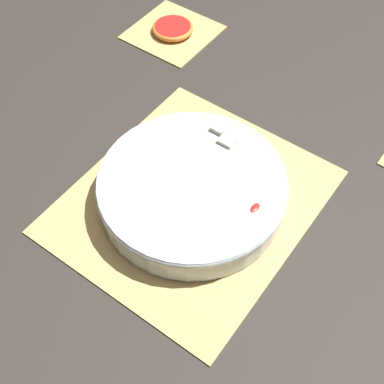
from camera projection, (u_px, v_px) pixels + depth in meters
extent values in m
plane|color=#2D2823|center=(192.00, 202.00, 0.88)|extent=(6.00, 6.00, 0.00)
cube|color=tan|center=(192.00, 201.00, 0.88)|extent=(0.41, 0.36, 0.01)
cube|color=#4C381E|center=(138.00, 260.00, 0.81)|extent=(0.01, 0.35, 0.00)
cube|color=#4C381E|center=(166.00, 229.00, 0.84)|extent=(0.01, 0.35, 0.00)
cube|color=#4C381E|center=(192.00, 200.00, 0.87)|extent=(0.01, 0.35, 0.00)
cube|color=#4C381E|center=(216.00, 174.00, 0.91)|extent=(0.01, 0.35, 0.00)
cube|color=#4C381E|center=(238.00, 149.00, 0.94)|extent=(0.01, 0.35, 0.00)
cube|color=tan|center=(173.00, 32.00, 1.14)|extent=(0.17, 0.17, 0.01)
cube|color=#4C381E|center=(161.00, 41.00, 1.12)|extent=(0.00, 0.16, 0.00)
cube|color=#4C381E|center=(173.00, 31.00, 1.14)|extent=(0.00, 0.16, 0.00)
cube|color=#4C381E|center=(184.00, 21.00, 1.16)|extent=(0.00, 0.16, 0.00)
cylinder|color=silver|center=(192.00, 190.00, 0.85)|extent=(0.30, 0.30, 0.05)
torus|color=silver|center=(192.00, 183.00, 0.84)|extent=(0.30, 0.30, 0.01)
cylinder|color=beige|center=(136.00, 149.00, 0.88)|extent=(0.03, 0.03, 0.01)
cylinder|color=beige|center=(199.00, 259.00, 0.79)|extent=(0.03, 0.03, 0.01)
cylinder|color=beige|center=(249.00, 208.00, 0.85)|extent=(0.03, 0.03, 0.01)
cylinder|color=beige|center=(249.00, 158.00, 0.89)|extent=(0.03, 0.03, 0.01)
cylinder|color=beige|center=(186.00, 224.00, 0.82)|extent=(0.03, 0.03, 0.01)
cylinder|color=beige|center=(154.00, 243.00, 0.78)|extent=(0.03, 0.03, 0.01)
cylinder|color=beige|center=(132.00, 177.00, 0.85)|extent=(0.03, 0.03, 0.01)
cylinder|color=beige|center=(171.00, 168.00, 0.85)|extent=(0.03, 0.03, 0.01)
cylinder|color=beige|center=(263.00, 170.00, 0.85)|extent=(0.03, 0.03, 0.01)
cylinder|color=beige|center=(251.00, 196.00, 0.83)|extent=(0.03, 0.03, 0.01)
cylinder|color=beige|center=(132.00, 228.00, 0.80)|extent=(0.03, 0.03, 0.01)
cube|color=beige|center=(232.00, 151.00, 0.92)|extent=(0.03, 0.03, 0.03)
cube|color=beige|center=(219.00, 131.00, 0.90)|extent=(0.02, 0.02, 0.02)
cube|color=beige|center=(199.00, 204.00, 0.83)|extent=(0.03, 0.03, 0.03)
cube|color=beige|center=(228.00, 144.00, 0.88)|extent=(0.03, 0.03, 0.03)
cube|color=beige|center=(222.00, 171.00, 0.89)|extent=(0.03, 0.03, 0.03)
cube|color=beige|center=(187.00, 170.00, 0.89)|extent=(0.03, 0.03, 0.03)
cube|color=beige|center=(233.00, 233.00, 0.81)|extent=(0.03, 0.03, 0.03)
cube|color=beige|center=(152.00, 174.00, 0.86)|extent=(0.03, 0.03, 0.03)
ellipsoid|color=#F9A338|center=(135.00, 213.00, 0.84)|extent=(0.03, 0.02, 0.01)
ellipsoid|color=#F9A338|center=(200.00, 184.00, 0.84)|extent=(0.03, 0.02, 0.01)
ellipsoid|color=#B2231E|center=(226.00, 194.00, 0.84)|extent=(0.03, 0.02, 0.01)
ellipsoid|color=#F9A338|center=(210.00, 160.00, 0.87)|extent=(0.03, 0.02, 0.01)
ellipsoid|color=#B2231E|center=(255.00, 210.00, 0.80)|extent=(0.03, 0.02, 0.02)
ellipsoid|color=#B2231E|center=(115.00, 180.00, 0.84)|extent=(0.03, 0.01, 0.01)
cylinder|color=#B2231E|center=(173.00, 28.00, 1.14)|extent=(0.08, 0.08, 0.01)
torus|color=orange|center=(173.00, 28.00, 1.14)|extent=(0.09, 0.09, 0.01)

